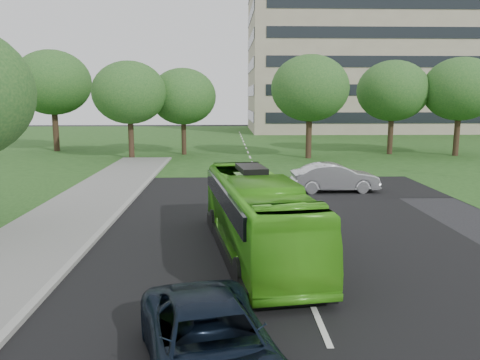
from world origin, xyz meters
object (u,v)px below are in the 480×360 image
at_px(sedan, 335,177).
at_px(bus, 257,215).
at_px(tree_park_b, 183,97).
at_px(tree_park_f, 53,83).
at_px(tree_park_d, 393,91).
at_px(office_building, 373,54).
at_px(tree_park_a, 129,93).
at_px(tree_park_c, 310,88).
at_px(tree_park_e, 460,89).
at_px(suv, 211,344).

bearing_deg(sedan, bus, 152.24).
bearing_deg(bus, tree_park_b, 91.38).
bearing_deg(sedan, tree_park_f, 44.99).
xyz_separation_m(tree_park_d, sedan, (-9.49, -18.04, -5.14)).
height_order(office_building, tree_park_a, office_building).
xyz_separation_m(tree_park_c, tree_park_e, (14.02, 1.39, -0.03)).
distance_m(sedan, suv, 19.14).
relative_size(tree_park_c, tree_park_d, 1.03).
bearing_deg(suv, bus, 66.60).
xyz_separation_m(tree_park_b, tree_park_e, (25.35, -1.69, 0.66)).
distance_m(tree_park_d, suv, 39.78).
bearing_deg(tree_park_a, suv, -76.47).
bearing_deg(tree_park_b, tree_park_e, -3.82).
distance_m(tree_park_b, tree_park_d, 19.66).
xyz_separation_m(office_building, sedan, (-17.96, -51.96, -11.69)).
xyz_separation_m(tree_park_e, bus, (-20.35, -27.32, -4.75)).
bearing_deg(suv, tree_park_d, 53.09).
bearing_deg(office_building, tree_park_a, -131.57).
bearing_deg(tree_park_d, tree_park_c, -161.24).
bearing_deg(tree_park_c, tree_park_f, 165.12).
distance_m(office_building, tree_park_d, 35.56).
bearing_deg(sedan, tree_park_a, 41.38).
xyz_separation_m(office_building, tree_park_a, (-32.48, -36.61, -6.75)).
bearing_deg(office_building, bus, -110.25).
relative_size(tree_park_a, bus, 0.88).
height_order(tree_park_c, tree_park_e, tree_park_c).
height_order(tree_park_a, tree_park_c, tree_park_c).
xyz_separation_m(office_building, tree_park_f, (-41.28, -30.23, -5.69)).
relative_size(tree_park_f, sedan, 2.04).
relative_size(tree_park_a, suv, 1.66).
distance_m(office_building, tree_park_c, 40.90).
relative_size(tree_park_e, sedan, 1.83).
relative_size(tree_park_f, bus, 1.03).
relative_size(tree_park_a, tree_park_d, 0.96).
xyz_separation_m(tree_park_e, sedan, (-15.19, -16.61, -5.29)).
bearing_deg(tree_park_b, suv, -84.25).
bearing_deg(suv, tree_park_c, 64.02).
distance_m(tree_park_c, suv, 34.52).
height_order(tree_park_b, tree_park_e, tree_park_e).
bearing_deg(tree_park_e, tree_park_f, 172.43).
height_order(tree_park_e, tree_park_f, tree_park_f).
relative_size(office_building, sedan, 8.17).
height_order(office_building, tree_park_e, office_building).
bearing_deg(tree_park_d, office_building, 75.99).
distance_m(tree_park_d, sedan, 21.03).
height_order(tree_park_a, tree_park_d, tree_park_d).
bearing_deg(bus, tree_park_c, 67.88).
xyz_separation_m(tree_park_f, suv, (16.83, -39.73, -6.10)).
bearing_deg(tree_park_e, tree_park_c, -174.32).
height_order(office_building, tree_park_c, office_building).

